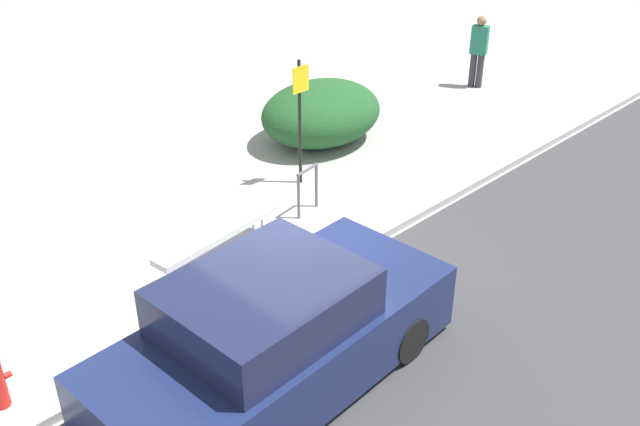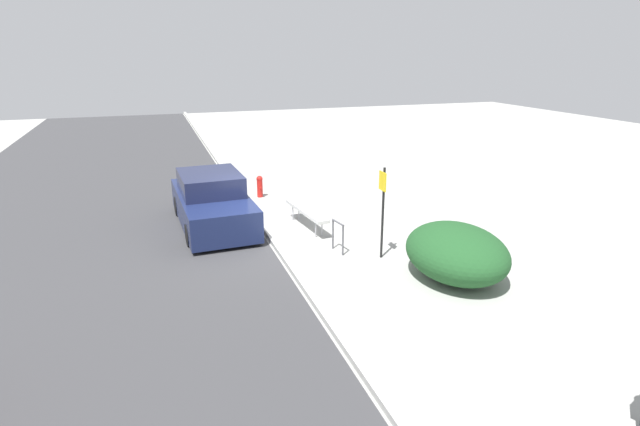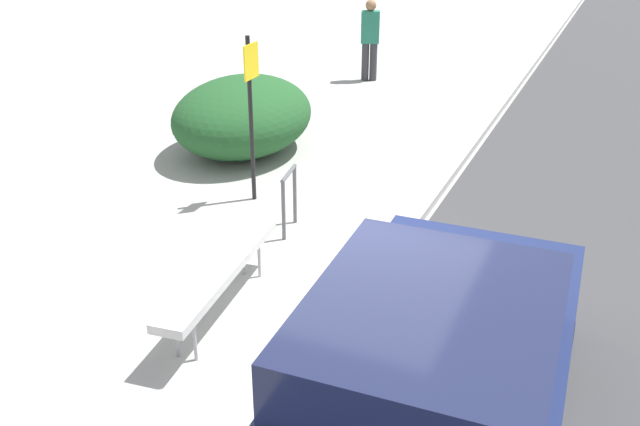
{
  "view_description": "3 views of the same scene",
  "coord_description": "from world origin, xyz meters",
  "px_view_note": "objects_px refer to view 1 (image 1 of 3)",
  "views": [
    {
      "loc": [
        -5.67,
        -6.24,
        5.92
      ],
      "look_at": [
        0.33,
        -0.18,
        1.12
      ],
      "focal_mm": 40.0,
      "sensor_mm": 36.0,
      "label": 1
    },
    {
      "loc": [
        12.71,
        -2.87,
        4.95
      ],
      "look_at": [
        1.26,
        1.04,
        0.98
      ],
      "focal_mm": 28.0,
      "sensor_mm": 36.0,
      "label": 2
    },
    {
      "loc": [
        -5.74,
        -2.33,
        4.19
      ],
      "look_at": [
        0.67,
        0.56,
        0.82
      ],
      "focal_mm": 40.0,
      "sensor_mm": 36.0,
      "label": 3
    }
  ],
  "objects_px": {
    "sign_post": "(300,111)",
    "parked_car_near": "(275,337)",
    "bike_rack": "(308,186)",
    "pedestrian": "(479,49)",
    "bench": "(219,233)"
  },
  "relations": [
    {
      "from": "sign_post",
      "to": "parked_car_near",
      "type": "bearing_deg",
      "value": -136.46
    },
    {
      "from": "bike_rack",
      "to": "parked_car_near",
      "type": "relative_size",
      "value": 0.18
    },
    {
      "from": "pedestrian",
      "to": "parked_car_near",
      "type": "xyz_separation_m",
      "value": [
        -10.49,
        -4.43,
        -0.24
      ]
    },
    {
      "from": "bike_rack",
      "to": "pedestrian",
      "type": "bearing_deg",
      "value": 12.93
    },
    {
      "from": "bench",
      "to": "parked_car_near",
      "type": "xyz_separation_m",
      "value": [
        -1.14,
        -2.54,
        0.18
      ]
    },
    {
      "from": "sign_post",
      "to": "pedestrian",
      "type": "relative_size",
      "value": 1.32
    },
    {
      "from": "bench",
      "to": "sign_post",
      "type": "height_order",
      "value": "sign_post"
    },
    {
      "from": "bench",
      "to": "bike_rack",
      "type": "bearing_deg",
      "value": -0.99
    },
    {
      "from": "sign_post",
      "to": "parked_car_near",
      "type": "relative_size",
      "value": 0.51
    },
    {
      "from": "sign_post",
      "to": "bench",
      "type": "bearing_deg",
      "value": -157.8
    },
    {
      "from": "parked_car_near",
      "to": "pedestrian",
      "type": "bearing_deg",
      "value": 20.38
    },
    {
      "from": "pedestrian",
      "to": "parked_car_near",
      "type": "height_order",
      "value": "pedestrian"
    },
    {
      "from": "bench",
      "to": "sign_post",
      "type": "distance_m",
      "value": 3.03
    },
    {
      "from": "bench",
      "to": "pedestrian",
      "type": "bearing_deg",
      "value": 4.62
    },
    {
      "from": "bike_rack",
      "to": "sign_post",
      "type": "relative_size",
      "value": 0.36
    }
  ]
}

